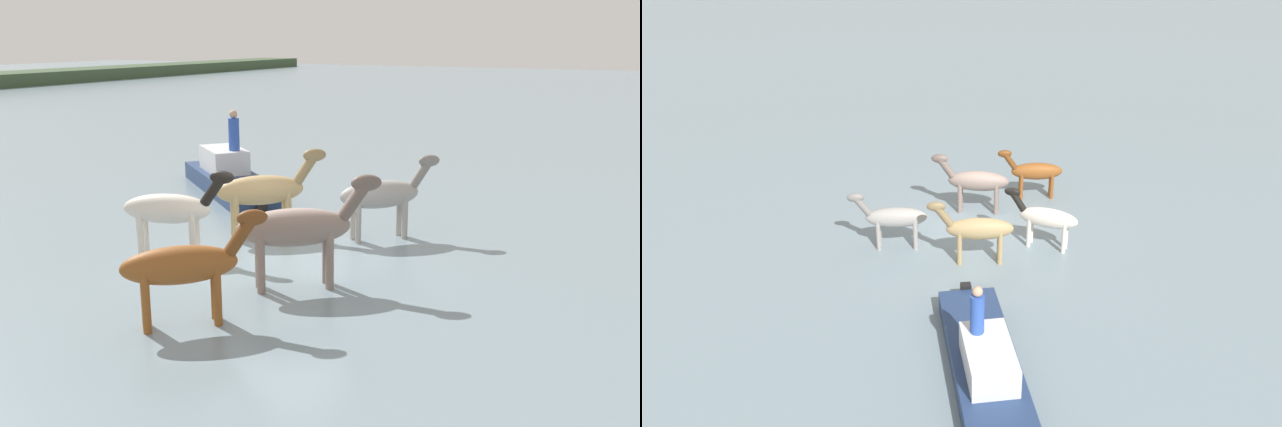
{
  "view_description": "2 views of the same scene",
  "coord_description": "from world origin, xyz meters",
  "views": [
    {
      "loc": [
        -11.28,
        -6.79,
        4.5
      ],
      "look_at": [
        0.9,
        -0.4,
        0.95
      ],
      "focal_mm": 38.77,
      "sensor_mm": 36.0,
      "label": 1
    },
    {
      "loc": [
        14.35,
        12.76,
        10.09
      ],
      "look_at": [
        0.85,
        0.06,
        0.84
      ],
      "focal_mm": 36.54,
      "sensor_mm": 36.0,
      "label": 2
    }
  ],
  "objects": [
    {
      "name": "ground_plane",
      "position": [
        0.0,
        0.0,
        0.0
      ],
      "size": [
        183.07,
        183.07,
        0.0
      ],
      "primitive_type": "plane",
      "color": "gray"
    },
    {
      "name": "horse_dark_mare",
      "position": [
        -0.83,
        -0.89,
        1.14
      ],
      "size": [
        1.97,
        2.36,
        2.08
      ],
      "rotation": [
        0.0,
        0.0,
        5.37
      ],
      "color": "gray",
      "rests_on": "ground_plane"
    },
    {
      "name": "horse_lead",
      "position": [
        2.8,
        -1.01,
        1.04
      ],
      "size": [
        2.0,
        1.96,
        1.89
      ],
      "rotation": [
        0.0,
        0.0,
        5.51
      ],
      "color": "#9E9993",
      "rests_on": "ground_plane"
    },
    {
      "name": "horse_pinto_flank",
      "position": [
        1.69,
        1.44,
        1.1
      ],
      "size": [
        2.08,
        2.12,
        2.0
      ],
      "rotation": [
        0.0,
        0.0,
        5.48
      ],
      "color": "tan",
      "rests_on": "ground_plane"
    },
    {
      "name": "horse_mid_herd",
      "position": [
        -0.44,
        2.39,
        1.02
      ],
      "size": [
        1.23,
        2.34,
        1.85
      ],
      "rotation": [
        0.0,
        0.0,
        5.09
      ],
      "color": "silver",
      "rests_on": "ground_plane"
    },
    {
      "name": "horse_gray_outer",
      "position": [
        -3.15,
        -0.13,
        1.01
      ],
      "size": [
        1.91,
        1.94,
        1.83
      ],
      "rotation": [
        0.0,
        0.0,
        5.48
      ],
      "color": "brown",
      "rests_on": "ground_plane"
    },
    {
      "name": "boat_tender_starboard",
      "position": [
        5.35,
        4.99,
        0.32
      ],
      "size": [
        4.52,
        5.12,
        1.36
      ],
      "rotation": [
        0.0,
        0.0,
        0.9
      ],
      "color": "navy",
      "rests_on": "ground_plane"
    },
    {
      "name": "person_watcher_seated",
      "position": [
        5.49,
        4.88,
        1.76
      ],
      "size": [
        0.32,
        0.32,
        1.19
      ],
      "color": "#2D51B2",
      "rests_on": "boat_tender_starboard"
    }
  ]
}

